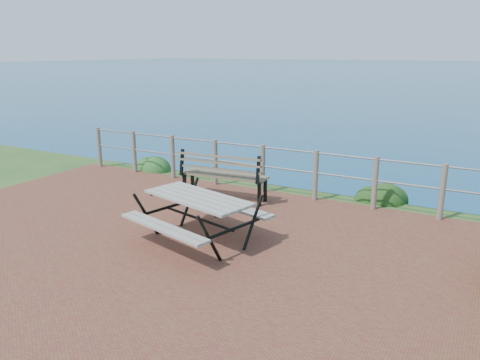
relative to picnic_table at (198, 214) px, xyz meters
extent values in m
cube|color=brown|center=(-0.31, -0.49, -0.47)|extent=(10.00, 7.00, 0.12)
cylinder|color=#6B5B4C|center=(-4.91, 2.86, 0.05)|extent=(0.10, 0.10, 1.00)
cylinder|color=#6B5B4C|center=(-3.76, 2.86, 0.05)|extent=(0.10, 0.10, 1.00)
cylinder|color=#6B5B4C|center=(-2.61, 2.86, 0.05)|extent=(0.10, 0.10, 1.00)
cylinder|color=#6B5B4C|center=(-1.46, 2.86, 0.05)|extent=(0.10, 0.10, 1.00)
cylinder|color=#6B5B4C|center=(-0.31, 2.86, 0.05)|extent=(0.10, 0.10, 1.00)
cylinder|color=#6B5B4C|center=(0.84, 2.86, 0.05)|extent=(0.10, 0.10, 1.00)
cylinder|color=#6B5B4C|center=(1.99, 2.86, 0.05)|extent=(0.10, 0.10, 1.00)
cylinder|color=#6B5B4C|center=(3.14, 2.86, 0.05)|extent=(0.10, 0.10, 1.00)
cylinder|color=slate|center=(-0.31, 2.86, 0.50)|extent=(9.40, 0.04, 0.04)
cylinder|color=slate|center=(-0.31, 2.86, 0.10)|extent=(9.40, 0.04, 0.04)
cube|color=gray|center=(0.00, 0.00, 0.26)|extent=(1.85, 1.12, 0.04)
cube|color=gray|center=(0.00, 0.00, -0.03)|extent=(1.74, 0.67, 0.04)
cube|color=gray|center=(0.00, 0.00, -0.03)|extent=(1.74, 0.67, 0.04)
cylinder|color=black|center=(0.00, 0.00, -0.07)|extent=(1.45, 0.41, 0.04)
cube|color=brown|center=(-0.77, 2.07, 0.03)|extent=(1.78, 0.61, 0.04)
cube|color=brown|center=(-0.77, 2.07, 0.34)|extent=(1.75, 0.30, 0.40)
cube|color=black|center=(-0.77, 2.07, -0.21)|extent=(0.06, 0.07, 0.48)
cube|color=black|center=(-0.77, 2.07, -0.21)|extent=(0.06, 0.07, 0.48)
cube|color=black|center=(-0.77, 2.07, -0.21)|extent=(0.06, 0.07, 0.48)
cube|color=black|center=(-0.77, 2.07, -0.21)|extent=(0.06, 0.07, 0.48)
ellipsoid|color=#285B22|center=(-3.65, 3.37, -0.47)|extent=(0.75, 0.75, 0.48)
ellipsoid|color=#123B14|center=(1.96, 3.52, -0.47)|extent=(0.79, 0.79, 0.54)
camera|label=1|loc=(3.80, -5.58, 2.40)|focal=35.00mm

